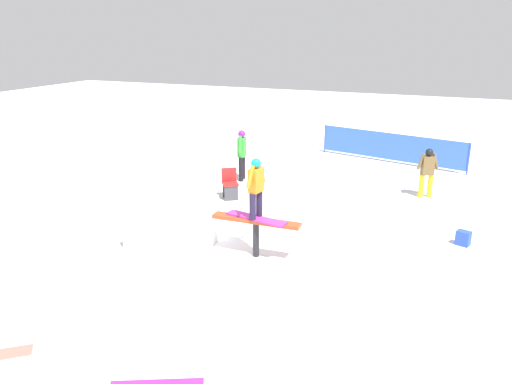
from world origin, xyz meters
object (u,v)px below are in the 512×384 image
(rail_feature, at_px, (256,225))
(bystander_green, at_px, (242,152))
(main_rider_on_rail, at_px, (256,190))
(bystander_brown, at_px, (427,170))
(backpack_on_snow, at_px, (463,238))
(folding_chair, at_px, (230,185))

(rail_feature, bearing_deg, bystander_green, 115.96)
(main_rider_on_rail, bearing_deg, bystander_brown, 72.62)
(rail_feature, distance_m, backpack_on_snow, 4.81)
(main_rider_on_rail, relative_size, backpack_on_snow, 4.24)
(bystander_green, bearing_deg, bystander_brown, 82.66)
(bystander_brown, xyz_separation_m, folding_chair, (-5.26, -2.31, -0.40))
(rail_feature, height_order, backpack_on_snow, rail_feature)
(folding_chair, bearing_deg, bystander_brown, -10.73)
(rail_feature, distance_m, main_rider_on_rail, 0.80)
(main_rider_on_rail, bearing_deg, backpack_on_snow, 40.64)
(bystander_brown, distance_m, folding_chair, 5.76)
(main_rider_on_rail, distance_m, folding_chair, 4.15)
(main_rider_on_rail, distance_m, backpack_on_snow, 4.97)
(bystander_brown, height_order, backpack_on_snow, bystander_brown)
(backpack_on_snow, bearing_deg, main_rider_on_rail, 48.80)
(rail_feature, distance_m, bystander_green, 5.82)
(main_rider_on_rail, bearing_deg, bystander_green, 128.13)
(folding_chair, bearing_deg, backpack_on_snow, -43.10)
(rail_feature, distance_m, folding_chair, 4.01)
(bystander_brown, height_order, folding_chair, bystander_brown)
(main_rider_on_rail, bearing_deg, rail_feature, 0.00)
(bystander_green, distance_m, folding_chair, 1.96)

